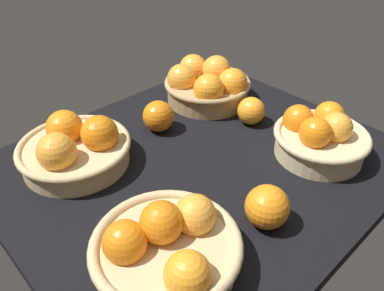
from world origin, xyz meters
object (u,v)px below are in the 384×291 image
basket_near_left (167,247)px  basket_far_right (207,84)px  basket_near_right (320,136)px  loose_orange_front_gap (158,116)px  basket_far_left (75,148)px  loose_orange_back_gap (251,111)px  loose_orange_side_gap (267,207)px

basket_near_left → basket_far_right: size_ratio=1.02×
basket_near_right → loose_orange_front_gap: (-20.26, 32.98, -0.75)cm
basket_far_left → loose_orange_front_gap: basket_far_left is taller
basket_far_right → basket_near_right: (0.44, -35.62, -0.27)cm
basket_far_left → loose_orange_back_gap: bearing=-20.6°
basket_far_left → loose_orange_back_gap: size_ratio=3.48×
basket_far_left → loose_orange_side_gap: basket_far_left is taller
basket_far_right → loose_orange_back_gap: 16.53cm
basket_far_right → basket_far_left: size_ratio=0.98×
loose_orange_front_gap → basket_far_right: bearing=7.6°
basket_far_right → basket_far_left: 41.93cm
basket_near_left → loose_orange_side_gap: (19.23, -5.37, -0.15)cm
loose_orange_side_gap → basket_near_right: bearing=11.4°
basket_near_left → loose_orange_front_gap: (25.16, 32.91, -0.33)cm
basket_near_right → loose_orange_front_gap: size_ratio=2.72×
basket_far_right → basket_near_right: 35.63cm
basket_near_left → basket_far_right: basket_far_right is taller
loose_orange_back_gap → basket_near_right: bearing=-87.3°
basket_far_right → loose_orange_side_gap: size_ratio=2.95×
loose_orange_side_gap → basket_far_left: bearing=112.0°
basket_near_left → basket_near_right: 45.43cm
basket_near_left → basket_far_left: same height
loose_orange_back_gap → loose_orange_side_gap: 35.19cm
basket_far_right → loose_orange_back_gap: bearing=-91.6°
loose_orange_back_gap → loose_orange_side_gap: (-25.31, -24.45, 0.55)cm
loose_orange_side_gap → loose_orange_front_gap: bearing=81.2°
basket_far_left → loose_orange_back_gap: basket_far_left is taller
basket_far_right → basket_far_left: bearing=-178.8°
loose_orange_front_gap → loose_orange_side_gap: (-5.93, -38.28, 0.18)cm
basket_near_right → basket_far_right: bearing=90.7°
basket_near_right → loose_orange_side_gap: basket_near_right is taller
loose_orange_front_gap → basket_far_left: bearing=175.5°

